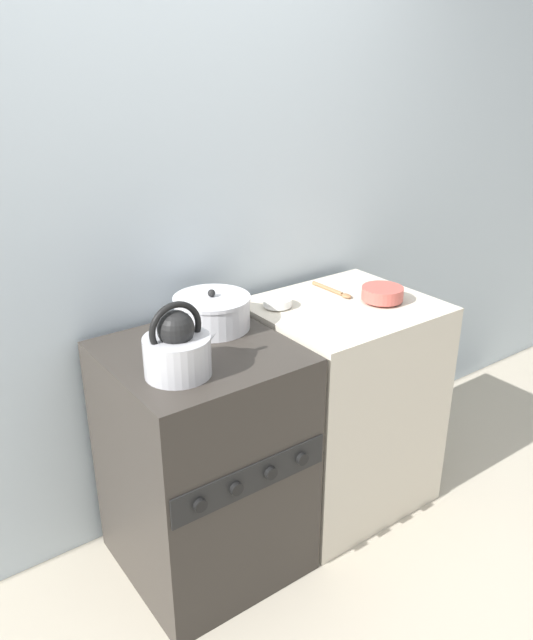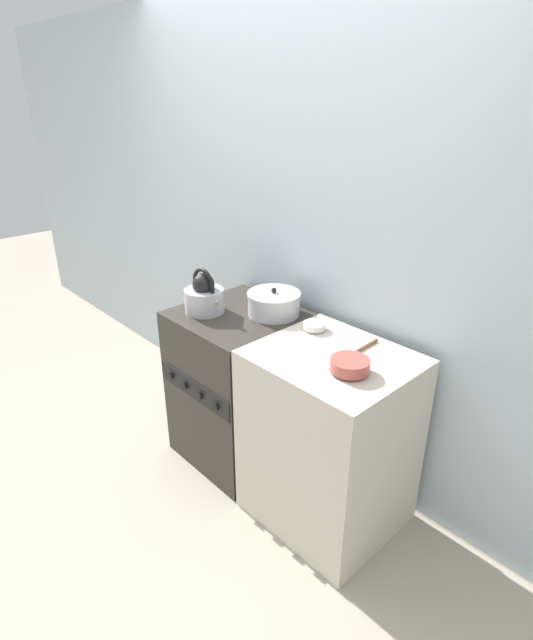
{
  "view_description": "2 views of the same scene",
  "coord_description": "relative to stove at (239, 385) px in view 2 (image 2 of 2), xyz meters",
  "views": [
    {
      "loc": [
        -0.94,
        -1.37,
        1.82
      ],
      "look_at": [
        0.3,
        0.32,
        0.93
      ],
      "focal_mm": 35.0,
      "sensor_mm": 36.0,
      "label": 1
    },
    {
      "loc": [
        1.88,
        -1.24,
        1.98
      ],
      "look_at": [
        0.26,
        0.28,
        0.95
      ],
      "focal_mm": 28.0,
      "sensor_mm": 36.0,
      "label": 2
    }
  ],
  "objects": [
    {
      "name": "cooking_pot",
      "position": [
        0.14,
        0.14,
        0.51
      ],
      "size": [
        0.28,
        0.28,
        0.15
      ],
      "color": "silver",
      "rests_on": "stove"
    },
    {
      "name": "enamel_bowl",
      "position": [
        0.81,
        -0.07,
        0.5
      ],
      "size": [
        0.17,
        0.17,
        0.06
      ],
      "color": "#B75147",
      "rests_on": "counter"
    },
    {
      "name": "wooden_spoon",
      "position": [
        0.72,
        0.12,
        0.47
      ],
      "size": [
        0.03,
        0.23,
        0.02
      ],
      "color": "olive",
      "rests_on": "counter"
    },
    {
      "name": "wall_back",
      "position": [
        0.0,
        0.38,
        0.8
      ],
      "size": [
        7.0,
        0.06,
        2.5
      ],
      "color": "silver",
      "rests_on": "ground_plane"
    },
    {
      "name": "counter",
      "position": [
        0.67,
        -0.0,
        0.01
      ],
      "size": [
        0.69,
        0.61,
        0.91
      ],
      "color": "beige",
      "rests_on": "ground_plane"
    },
    {
      "name": "kettle",
      "position": [
        -0.14,
        -0.11,
        0.54
      ],
      "size": [
        0.26,
        0.21,
        0.24
      ],
      "color": "#B2B2B7",
      "rests_on": "stove"
    },
    {
      "name": "stove",
      "position": [
        0.0,
        0.0,
        0.0
      ],
      "size": [
        0.62,
        0.64,
        0.9
      ],
      "color": "#332D28",
      "rests_on": "ground_plane"
    },
    {
      "name": "small_ceramic_bowl",
      "position": [
        0.43,
        0.13,
        0.48
      ],
      "size": [
        0.11,
        0.11,
        0.04
      ],
      "color": "white",
      "rests_on": "counter"
    },
    {
      "name": "ground_plane",
      "position": [
        0.0,
        -0.31,
        -0.45
      ],
      "size": [
        12.0,
        12.0,
        0.0
      ],
      "primitive_type": "plane",
      "color": "#B2A893"
    }
  ]
}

